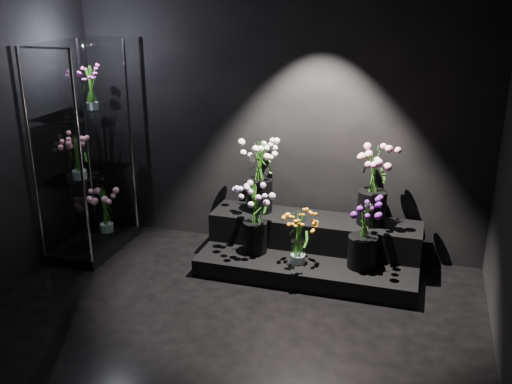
% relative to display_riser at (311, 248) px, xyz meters
% --- Properties ---
extents(floor, '(4.00, 4.00, 0.00)m').
position_rel_display_riser_xyz_m(floor, '(-0.46, -1.61, -0.18)').
color(floor, black).
rests_on(floor, ground).
extents(wall_back, '(4.00, 0.00, 4.00)m').
position_rel_display_riser_xyz_m(wall_back, '(-0.46, 0.39, 1.22)').
color(wall_back, black).
rests_on(wall_back, floor).
extents(display_riser, '(1.96, 0.87, 0.44)m').
position_rel_display_riser_xyz_m(display_riser, '(0.00, 0.00, 0.00)').
color(display_riser, black).
rests_on(display_riser, floor).
extents(display_case, '(0.55, 0.91, 2.01)m').
position_rel_display_riser_xyz_m(display_case, '(-2.16, -0.25, 0.82)').
color(display_case, black).
rests_on(display_case, floor).
extents(bouquet_orange_bells, '(0.28, 0.28, 0.48)m').
position_rel_display_riser_xyz_m(bouquet_orange_bells, '(-0.06, -0.30, 0.23)').
color(bouquet_orange_bells, white).
rests_on(bouquet_orange_bells, display_riser).
extents(bouquet_lilac, '(0.42, 0.42, 0.66)m').
position_rel_display_riser_xyz_m(bouquet_lilac, '(-0.49, -0.19, 0.37)').
color(bouquet_lilac, black).
rests_on(bouquet_lilac, display_riser).
extents(bouquet_purple, '(0.43, 0.43, 0.61)m').
position_rel_display_riser_xyz_m(bouquet_purple, '(0.49, -0.21, 0.32)').
color(bouquet_purple, black).
rests_on(bouquet_purple, display_riser).
extents(bouquet_cream_roses, '(0.47, 0.47, 0.69)m').
position_rel_display_riser_xyz_m(bouquet_cream_roses, '(-0.55, 0.14, 0.65)').
color(bouquet_cream_roses, black).
rests_on(bouquet_cream_roses, display_riser).
extents(bouquet_pink_roses, '(0.38, 0.38, 0.72)m').
position_rel_display_riser_xyz_m(bouquet_pink_roses, '(0.51, 0.14, 0.65)').
color(bouquet_pink_roses, black).
rests_on(bouquet_pink_roses, display_riser).
extents(bouquet_case_pink, '(0.29, 0.29, 0.43)m').
position_rel_display_riser_xyz_m(bouquet_case_pink, '(-2.14, -0.41, 0.83)').
color(bouquet_case_pink, white).
rests_on(bouquet_case_pink, display_case).
extents(bouquet_case_magenta, '(0.26, 0.26, 0.40)m').
position_rel_display_riser_xyz_m(bouquet_case_magenta, '(-2.13, -0.10, 1.40)').
color(bouquet_case_magenta, white).
rests_on(bouquet_case_magenta, display_case).
extents(bouquet_case_base_pink, '(0.43, 0.43, 0.48)m').
position_rel_display_riser_xyz_m(bouquet_case_base_pink, '(-2.13, -0.04, 0.17)').
color(bouquet_case_base_pink, white).
rests_on(bouquet_case_base_pink, display_case).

